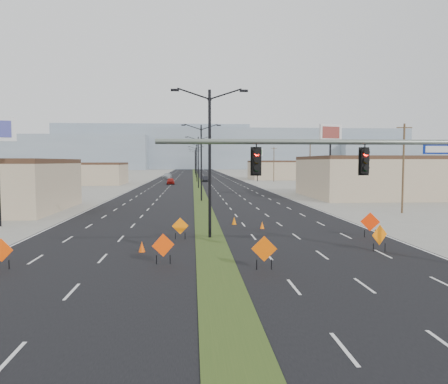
{
  "coord_description": "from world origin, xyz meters",
  "views": [
    {
      "loc": [
        -1.17,
        -17.49,
        5.21
      ],
      "look_at": [
        0.91,
        11.2,
        3.2
      ],
      "focal_mm": 35.0,
      "sensor_mm": 36.0,
      "label": 1
    }
  ],
  "objects": [
    {
      "name": "streetlight_3",
      "position": [
        0.0,
        96.0,
        5.42
      ],
      "size": [
        5.15,
        0.24,
        10.02
      ],
      "color": "black",
      "rests_on": "ground"
    },
    {
      "name": "mesa_east",
      "position": [
        180.0,
        290.0,
        9.0
      ],
      "size": [
        160.0,
        50.0,
        18.0
      ],
      "primitive_type": "cube",
      "color": "gray",
      "rests_on": "ground"
    },
    {
      "name": "signal_mast",
      "position": [
        8.56,
        2.0,
        4.79
      ],
      "size": [
        16.3,
        0.6,
        8.0
      ],
      "color": "slate",
      "rests_on": "ground"
    },
    {
      "name": "building_se_far",
      "position": [
        38.0,
        110.0,
        2.5
      ],
      "size": [
        44.0,
        16.0,
        5.0
      ],
      "primitive_type": "cube",
      "color": "tan",
      "rests_on": "ground"
    },
    {
      "name": "car_far",
      "position": [
        -8.78,
        115.16,
        0.82
      ],
      "size": [
        2.69,
        5.82,
        1.65
      ],
      "primitive_type": "imported",
      "rotation": [
        0.0,
        0.0,
        -0.07
      ],
      "color": "#A1A5AA",
      "rests_on": "ground"
    },
    {
      "name": "pole_sign_east_far",
      "position": [
        16.03,
        97.12,
        6.97
      ],
      "size": [
        2.83,
        0.61,
        8.61
      ],
      "rotation": [
        0.0,
        0.0,
        -0.08
      ],
      "color": "black",
      "rests_on": "ground"
    },
    {
      "name": "construction_sign_5",
      "position": [
        11.0,
        11.43,
        1.02
      ],
      "size": [
        1.24,
        0.49,
        1.73
      ],
      "rotation": [
        0.0,
        0.0,
        -0.35
      ],
      "color": "#FF3205",
      "rests_on": "ground"
    },
    {
      "name": "utility_pole_0",
      "position": [
        20.0,
        25.0,
        4.67
      ],
      "size": [
        1.6,
        0.2,
        9.0
      ],
      "color": "#4C3823",
      "rests_on": "ground"
    },
    {
      "name": "cone_0",
      "position": [
        -4.09,
        7.56,
        0.32
      ],
      "size": [
        0.46,
        0.46,
        0.65
      ],
      "primitive_type": "cone",
      "rotation": [
        0.0,
        0.0,
        0.21
      ],
      "color": "#E64A04",
      "rests_on": "ground"
    },
    {
      "name": "cone_1",
      "position": [
        4.21,
        15.73,
        0.29
      ],
      "size": [
        0.35,
        0.35,
        0.57
      ],
      "primitive_type": "cone",
      "rotation": [
        0.0,
        0.0,
        -0.03
      ],
      "color": "#FF6505",
      "rests_on": "ground"
    },
    {
      "name": "building_se_near",
      "position": [
        34.0,
        45.0,
        2.75
      ],
      "size": [
        36.0,
        18.0,
        5.5
      ],
      "primitive_type": "cube",
      "color": "tan",
      "rests_on": "ground"
    },
    {
      "name": "streetlight_4",
      "position": [
        0.0,
        124.0,
        5.42
      ],
      "size": [
        5.15,
        0.24,
        10.02
      ],
      "color": "black",
      "rests_on": "ground"
    },
    {
      "name": "streetlight_2",
      "position": [
        0.0,
        68.0,
        5.42
      ],
      "size": [
        5.15,
        0.24,
        10.02
      ],
      "color": "black",
      "rests_on": "ground"
    },
    {
      "name": "car_mid",
      "position": [
        2.0,
        96.14,
        0.69
      ],
      "size": [
        1.82,
        4.28,
        1.37
      ],
      "primitive_type": "imported",
      "rotation": [
        0.0,
        0.0,
        0.09
      ],
      "color": "black",
      "rests_on": "ground"
    },
    {
      "name": "construction_sign_0",
      "position": [
        -10.37,
        3.97,
        0.89
      ],
      "size": [
        1.14,
        0.14,
        1.53
      ],
      "rotation": [
        0.0,
        0.0,
        -0.09
      ],
      "color": "#F44305",
      "rests_on": "ground"
    },
    {
      "name": "cone_3",
      "position": [
        -2.42,
        16.04,
        0.26
      ],
      "size": [
        0.38,
        0.38,
        0.53
      ],
      "primitive_type": "cone",
      "rotation": [
        0.0,
        0.0,
        -0.22
      ],
      "color": "#FF5E05",
      "rests_on": "ground"
    },
    {
      "name": "construction_sign_1",
      "position": [
        -2.66,
        4.48,
        0.92
      ],
      "size": [
        1.11,
        0.48,
        1.58
      ],
      "rotation": [
        0.0,
        0.0,
        0.39
      ],
      "color": "#EA3F04",
      "rests_on": "ground"
    },
    {
      "name": "construction_sign_4",
      "position": [
        9.6,
        6.74,
        0.93
      ],
      "size": [
        1.09,
        0.53,
        1.58
      ],
      "rotation": [
        0.0,
        0.0,
        0.43
      ],
      "color": "orange",
      "rests_on": "ground"
    },
    {
      "name": "utility_pole_2",
      "position": [
        20.0,
        95.0,
        4.67
      ],
      "size": [
        1.6,
        0.2,
        9.0
      ],
      "color": "#4C3823",
      "rests_on": "ground"
    },
    {
      "name": "cone_2",
      "position": [
        2.26,
        18.13,
        0.33
      ],
      "size": [
        0.44,
        0.44,
        0.66
      ],
      "primitive_type": "cone",
      "rotation": [
        0.0,
        0.0,
        -0.11
      ],
      "color": "#D86404",
      "rests_on": "ground"
    },
    {
      "name": "pole_sign_east_near",
      "position": [
        17.15,
        39.58,
        8.34
      ],
      "size": [
        3.27,
        1.31,
        10.16
      ],
      "rotation": [
        0.0,
        0.0,
        0.3
      ],
      "color": "black",
      "rests_on": "ground"
    },
    {
      "name": "streetlight_6",
      "position": [
        0.0,
        180.0,
        5.42
      ],
      "size": [
        5.15,
        0.24,
        10.02
      ],
      "color": "black",
      "rests_on": "ground"
    },
    {
      "name": "mesa_center",
      "position": [
        40.0,
        300.0,
        14.0
      ],
      "size": [
        220.0,
        50.0,
        28.0
      ],
      "primitive_type": "cube",
      "color": "gray",
      "rests_on": "ground"
    },
    {
      "name": "mesa_west",
      "position": [
        -120.0,
        280.0,
        11.0
      ],
      "size": [
        180.0,
        50.0,
        22.0
      ],
      "primitive_type": "cube",
      "color": "gray",
      "rests_on": "ground"
    },
    {
      "name": "mesa_backdrop",
      "position": [
        -30.0,
        320.0,
        16.0
      ],
      "size": [
        140.0,
        50.0,
        32.0
      ],
      "primitive_type": "cube",
      "color": "gray",
      "rests_on": "ground"
    },
    {
      "name": "streetlight_5",
      "position": [
        0.0,
        152.0,
        5.42
      ],
      "size": [
        5.15,
        0.24,
        10.02
      ],
      "color": "black",
      "rests_on": "ground"
    },
    {
      "name": "median_strip",
      "position": [
        0.0,
        100.0,
        0.0
      ],
      "size": [
        2.0,
        400.0,
        0.04
      ],
      "primitive_type": "cube",
      "color": "#31491A",
      "rests_on": "ground"
    },
    {
      "name": "utility_pole_3",
      "position": [
        20.0,
        130.0,
        4.67
      ],
      "size": [
        1.6,
        0.2,
        9.0
      ],
      "color": "#4C3823",
      "rests_on": "ground"
    },
    {
      "name": "utility_pole_1",
      "position": [
        20.0,
        60.0,
        4.67
      ],
      "size": [
        1.6,
        0.2,
        9.0
      ],
      "color": "#4C3823",
      "rests_on": "ground"
    },
    {
      "name": "ground",
      "position": [
        0.0,
        0.0,
        0.0
      ],
      "size": [
        600.0,
        600.0,
        0.0
      ],
      "primitive_type": "plane",
      "color": "gray",
      "rests_on": "ground"
    },
    {
      "name": "construction_sign_3",
      "position": [
        2.25,
        3.0,
        0.97
      ],
      "size": [
        1.24,
        0.19,
        1.65
      ],
      "rotation": [
        0.0,
        0.0,
        -0.12
      ],
      "color": "#E55404",
      "rests_on": "ground"
    },
    {
      "name": "streetlight_1",
      "position": [
        0.0,
        40.0,
        5.42
      ],
      "size": [
        5.15,
        0.24,
        10.02
      ],
      "color": "black",
      "rests_on": "ground"
    },
    {
      "name": "car_left",
      "position": [
        -6.17,
        82.61,
        0.75
      ],
      "size": [
        2.01,
        4.51,
        1.51
      ],
      "primitive_type": "imported",
      "rotation": [
        0.0,
        0.0,
        0.05
      ],
      "color": "maroon",
      "rests_on": "ground"
    },
    {
      "name": "construction_sign_2",
      "position": [
        -2.0,
        11.51,
        0.86
      ],
      "size": [
        1.11,
        0.15,
        1.47
      ],
      "rotation": [
        0.0,
        0.0,
        0.1
      ],
      "color": "orange",
      "rests_on": "ground"
    },
    {
      "name": "road_surface",
      "position": [
        0.0,
        100.0,
        0.0
      ],
      "size": [
        25.0,
        400.0,
        0.02
      ],
      "primitive_type": "cube",
      "color": "black",
      "rests_on": "ground"
    },
    {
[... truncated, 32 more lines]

